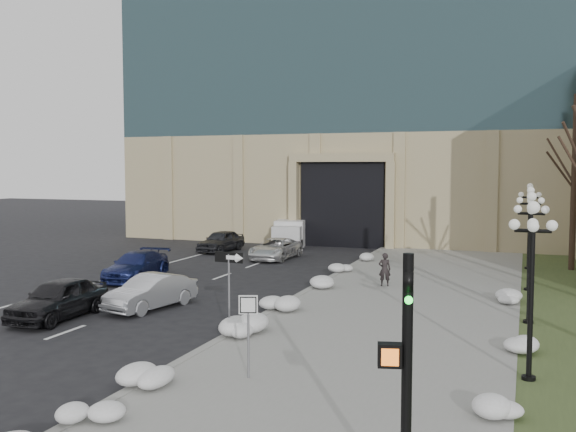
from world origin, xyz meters
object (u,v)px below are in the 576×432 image
object	(u,v)px
one_way_sign	(233,268)
traffic_signal	(404,390)
car_b	(151,292)
box_truck	(292,233)
lamppost_b	(531,240)
car_d	(275,249)
lamppost_a	(532,267)
lamppost_d	(529,214)
pedestrian	(385,269)
car_a	(58,299)
car_c	(136,266)
car_e	(221,241)
keep_sign	(248,319)
lamppost_c	(530,224)

from	to	relation	value
one_way_sign	traffic_signal	xyz separation A→B (m)	(7.13, -8.83, -0.24)
car_b	box_truck	distance (m)	21.74
car_b	lamppost_b	distance (m)	14.46
car_d	lamppost_b	world-z (taller)	lamppost_b
car_d	box_truck	xyz separation A→B (m)	(-1.51, 7.06, 0.26)
lamppost_a	lamppost_d	world-z (taller)	same
pedestrian	lamppost_b	world-z (taller)	lamppost_b
pedestrian	box_truck	xyz separation A→B (m)	(-9.77, 14.14, 0.00)
car_a	car_b	xyz separation A→B (m)	(2.31, 2.63, -0.07)
car_a	one_way_sign	xyz separation A→B (m)	(7.35, -0.36, 1.62)
pedestrian	box_truck	bearing A→B (deg)	-68.70
car_a	car_d	distance (m)	17.33
car_d	box_truck	bearing A→B (deg)	103.50
car_c	lamppost_a	distance (m)	20.93
car_c	car_e	bearing A→B (deg)	86.99
car_d	keep_sign	world-z (taller)	keep_sign
car_a	lamppost_d	world-z (taller)	lamppost_d
car_a	lamppost_d	bearing A→B (deg)	46.20
car_e	lamppost_d	world-z (taller)	lamppost_d
car_d	car_c	bearing A→B (deg)	-111.79
lamppost_c	traffic_signal	bearing A→B (deg)	-95.25
lamppost_c	car_a	bearing A→B (deg)	-145.00
car_b	car_c	size ratio (longest dim) A/B	0.86
lamppost_c	lamppost_a	bearing A→B (deg)	-90.00
one_way_sign	car_d	bearing A→B (deg)	111.95
car_c	lamppost_c	bearing A→B (deg)	2.96
box_truck	one_way_sign	xyz separation A→B (m)	(7.00, -24.64, 1.48)
lamppost_d	box_truck	bearing A→B (deg)	158.48
car_a	car_d	xyz separation A→B (m)	(1.86, 17.23, -0.11)
car_b	lamppost_d	bearing A→B (deg)	58.82
lamppost_b	lamppost_a	bearing A→B (deg)	-90.00
keep_sign	lamppost_d	distance (m)	23.08
keep_sign	traffic_signal	size ratio (longest dim) A/B	0.54
car_d	car_e	distance (m)	5.16
box_truck	traffic_signal	world-z (taller)	traffic_signal
lamppost_c	box_truck	bearing A→B (deg)	141.34
car_d	one_way_sign	xyz separation A→B (m)	(5.49, -17.59, 1.74)
car_a	box_truck	xyz separation A→B (m)	(0.35, 24.28, 0.15)
box_truck	keep_sign	size ratio (longest dim) A/B	2.65
car_e	traffic_signal	distance (m)	33.37
car_d	lamppost_b	bearing A→B (deg)	-38.83
box_truck	lamppost_c	size ratio (longest dim) A/B	1.29
pedestrian	lamppost_b	bearing A→B (deg)	127.04
car_a	lamppost_a	distance (m)	16.61
car_b	pedestrian	world-z (taller)	pedestrian
car_d	lamppost_a	bearing A→B (deg)	-50.91
car_c	lamppost_c	world-z (taller)	lamppost_c
car_d	lamppost_c	bearing A→B (deg)	-20.29
car_a	pedestrian	distance (m)	14.33
one_way_sign	traffic_signal	distance (m)	11.35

